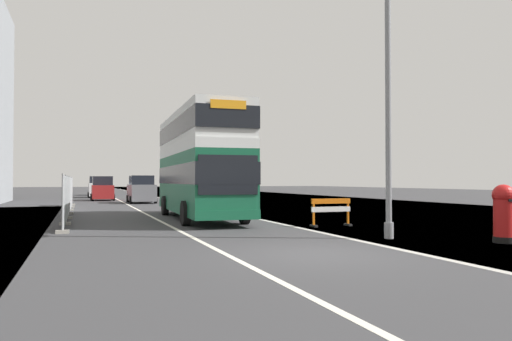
{
  "coord_description": "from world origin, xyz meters",
  "views": [
    {
      "loc": [
        -5.39,
        -10.91,
        1.8
      ],
      "look_at": [
        1.19,
        7.53,
        2.2
      ],
      "focal_mm": 34.65,
      "sensor_mm": 36.0,
      "label": 1
    }
  ],
  "objects_px": {
    "lamppost_foreground": "(388,95)",
    "car_oncoming_near": "(141,190)",
    "double_decker_bus": "(200,163)",
    "red_pillar_postbox": "(504,211)",
    "car_far_side": "(98,186)",
    "roadworks_barrier": "(331,209)",
    "car_receding_mid": "(102,189)",
    "car_receding_far": "(97,188)"
  },
  "relations": [
    {
      "from": "car_receding_mid",
      "to": "car_receding_far",
      "type": "distance_m",
      "value": 8.34
    },
    {
      "from": "roadworks_barrier",
      "to": "red_pillar_postbox",
      "type": "bearing_deg",
      "value": -70.2
    },
    {
      "from": "roadworks_barrier",
      "to": "car_far_side",
      "type": "bearing_deg",
      "value": 98.73
    },
    {
      "from": "red_pillar_postbox",
      "to": "car_receding_far",
      "type": "relative_size",
      "value": 0.39
    },
    {
      "from": "double_decker_bus",
      "to": "roadworks_barrier",
      "type": "relative_size",
      "value": 6.45
    },
    {
      "from": "red_pillar_postbox",
      "to": "car_far_side",
      "type": "distance_m",
      "value": 54.06
    },
    {
      "from": "car_oncoming_near",
      "to": "car_receding_far",
      "type": "distance_m",
      "value": 15.04
    },
    {
      "from": "lamppost_foreground",
      "to": "car_receding_mid",
      "type": "xyz_separation_m",
      "value": [
        -7.12,
        34.06,
        -3.46
      ]
    },
    {
      "from": "lamppost_foreground",
      "to": "car_far_side",
      "type": "bearing_deg",
      "value": 97.72
    },
    {
      "from": "lamppost_foreground",
      "to": "car_receding_mid",
      "type": "distance_m",
      "value": 34.97
    },
    {
      "from": "lamppost_foreground",
      "to": "red_pillar_postbox",
      "type": "height_order",
      "value": "lamppost_foreground"
    },
    {
      "from": "car_receding_far",
      "to": "roadworks_barrier",
      "type": "bearing_deg",
      "value": -78.73
    },
    {
      "from": "car_receding_mid",
      "to": "lamppost_foreground",
      "type": "bearing_deg",
      "value": -78.19
    },
    {
      "from": "double_decker_bus",
      "to": "car_oncoming_near",
      "type": "height_order",
      "value": "double_decker_bus"
    },
    {
      "from": "car_oncoming_near",
      "to": "roadworks_barrier",
      "type": "bearing_deg",
      "value": -78.77
    },
    {
      "from": "roadworks_barrier",
      "to": "car_far_side",
      "type": "relative_size",
      "value": 0.43
    },
    {
      "from": "roadworks_barrier",
      "to": "car_far_side",
      "type": "height_order",
      "value": "car_far_side"
    },
    {
      "from": "red_pillar_postbox",
      "to": "car_receding_far",
      "type": "height_order",
      "value": "car_receding_far"
    },
    {
      "from": "car_far_side",
      "to": "car_receding_far",
      "type": "bearing_deg",
      "value": -92.53
    },
    {
      "from": "car_receding_far",
      "to": "car_far_side",
      "type": "bearing_deg",
      "value": 87.47
    },
    {
      "from": "car_receding_mid",
      "to": "car_receding_far",
      "type": "bearing_deg",
      "value": 91.41
    },
    {
      "from": "red_pillar_postbox",
      "to": "car_oncoming_near",
      "type": "height_order",
      "value": "car_oncoming_near"
    },
    {
      "from": "lamppost_foreground",
      "to": "car_receding_far",
      "type": "relative_size",
      "value": 2.19
    },
    {
      "from": "car_receding_far",
      "to": "car_far_side",
      "type": "xyz_separation_m",
      "value": [
        0.39,
        8.82,
        0.01
      ]
    },
    {
      "from": "car_oncoming_near",
      "to": "double_decker_bus",
      "type": "bearing_deg",
      "value": -87.96
    },
    {
      "from": "lamppost_foreground",
      "to": "roadworks_barrier",
      "type": "height_order",
      "value": "lamppost_foreground"
    },
    {
      "from": "roadworks_barrier",
      "to": "car_oncoming_near",
      "type": "distance_m",
      "value": 23.86
    },
    {
      "from": "car_receding_far",
      "to": "car_far_side",
      "type": "distance_m",
      "value": 8.83
    },
    {
      "from": "car_receding_far",
      "to": "car_oncoming_near",
      "type": "bearing_deg",
      "value": -78.67
    },
    {
      "from": "red_pillar_postbox",
      "to": "car_receding_far",
      "type": "bearing_deg",
      "value": 102.51
    },
    {
      "from": "double_decker_bus",
      "to": "car_receding_mid",
      "type": "height_order",
      "value": "double_decker_bus"
    },
    {
      "from": "lamppost_foreground",
      "to": "roadworks_barrier",
      "type": "relative_size",
      "value": 5.54
    },
    {
      "from": "lamppost_foreground",
      "to": "car_oncoming_near",
      "type": "relative_size",
      "value": 2.16
    },
    {
      "from": "car_oncoming_near",
      "to": "car_far_side",
      "type": "height_order",
      "value": "car_far_side"
    },
    {
      "from": "red_pillar_postbox",
      "to": "car_receding_far",
      "type": "xyz_separation_m",
      "value": [
        -9.85,
        44.4,
        0.14
      ]
    },
    {
      "from": "roadworks_barrier",
      "to": "car_oncoming_near",
      "type": "height_order",
      "value": "car_oncoming_near"
    },
    {
      "from": "roadworks_barrier",
      "to": "car_receding_mid",
      "type": "distance_m",
      "value": 30.72
    },
    {
      "from": "red_pillar_postbox",
      "to": "car_receding_mid",
      "type": "xyz_separation_m",
      "value": [
        -9.65,
        36.06,
        0.09
      ]
    },
    {
      "from": "roadworks_barrier",
      "to": "car_oncoming_near",
      "type": "relative_size",
      "value": 0.39
    },
    {
      "from": "double_decker_bus",
      "to": "roadworks_barrier",
      "type": "distance_m",
      "value": 7.06
    },
    {
      "from": "double_decker_bus",
      "to": "car_oncoming_near",
      "type": "relative_size",
      "value": 2.51
    },
    {
      "from": "lamppost_foreground",
      "to": "double_decker_bus",
      "type": "bearing_deg",
      "value": 111.0
    }
  ]
}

